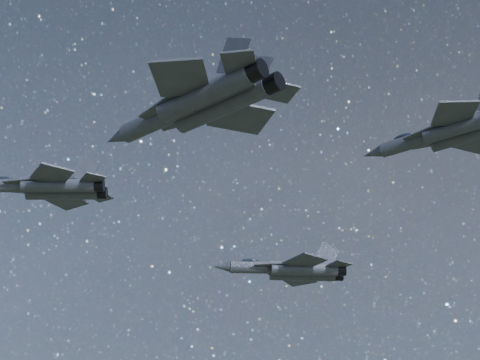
% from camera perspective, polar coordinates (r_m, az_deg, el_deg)
% --- Properties ---
extents(jet_lead, '(17.07, 11.37, 4.34)m').
position_cam_1_polar(jet_lead, '(85.94, -14.62, -0.55)').
color(jet_lead, '#353842').
extents(jet_left, '(17.83, 11.72, 4.58)m').
position_cam_1_polar(jet_left, '(97.25, 4.09, -6.96)').
color(jet_left, '#353842').
extents(jet_right, '(19.42, 13.05, 4.90)m').
position_cam_1_polar(jet_right, '(60.89, -3.13, 5.98)').
color(jet_right, '#353842').
extents(jet_slot, '(17.83, 12.15, 4.48)m').
position_cam_1_polar(jet_slot, '(77.79, 16.33, 3.67)').
color(jet_slot, '#353842').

